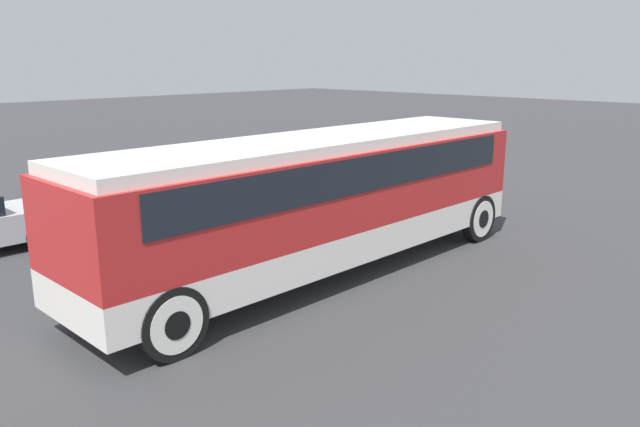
{
  "coord_description": "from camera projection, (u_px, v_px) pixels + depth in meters",
  "views": [
    {
      "loc": [
        -9.12,
        -8.91,
        4.52
      ],
      "look_at": [
        0.0,
        0.0,
        1.33
      ],
      "focal_mm": 35.0,
      "sensor_mm": 36.0,
      "label": 1
    }
  ],
  "objects": [
    {
      "name": "ground_plane",
      "position": [
        320.0,
        273.0,
        13.47
      ],
      "size": [
        120.0,
        120.0,
        0.0
      ],
      "primitive_type": "plane",
      "color": "#38383A"
    },
    {
      "name": "tour_bus",
      "position": [
        323.0,
        191.0,
        13.1
      ],
      "size": [
        11.07,
        2.59,
        2.96
      ],
      "color": "silver",
      "rests_on": "ground_plane"
    },
    {
      "name": "parked_car_mid",
      "position": [
        217.0,
        182.0,
        19.64
      ],
      "size": [
        4.01,
        1.8,
        1.46
      ],
      "color": "#2D5638",
      "rests_on": "ground_plane"
    }
  ]
}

